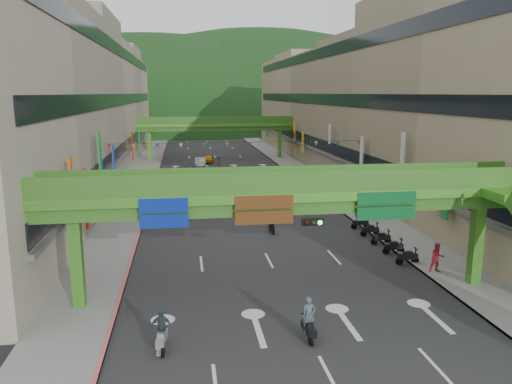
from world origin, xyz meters
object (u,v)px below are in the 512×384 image
(car_yellow, at_px, (208,159))
(scooter_rider_near, at_px, (309,320))
(car_silver, at_px, (200,163))
(pedestrian_red, at_px, (437,260))
(overpass_near, at_px, (309,206))
(scooter_rider_mid, at_px, (272,221))

(car_yellow, bearing_deg, scooter_rider_near, -85.02)
(car_silver, bearing_deg, pedestrian_red, -72.82)
(car_silver, relative_size, car_yellow, 1.16)
(car_silver, bearing_deg, car_yellow, 75.32)
(overpass_near, height_order, scooter_rider_near, overpass_near)
(car_silver, distance_m, pedestrian_red, 49.04)
(overpass_near, xyz_separation_m, car_yellow, (-2.46, 54.82, -4.54))
(pedestrian_red, bearing_deg, scooter_rider_near, -143.39)
(scooter_rider_near, height_order, car_yellow, scooter_rider_near)
(scooter_rider_mid, height_order, car_silver, scooter_rider_mid)
(car_silver, xyz_separation_m, pedestrian_red, (12.79, -47.34, 0.17))
(scooter_rider_near, relative_size, pedestrian_red, 1.12)
(scooter_rider_near, xyz_separation_m, pedestrian_red, (9.88, 7.00, -0.04))
(overpass_near, xyz_separation_m, pedestrian_red, (8.87, 2.62, -4.29))
(scooter_rider_near, relative_size, car_silver, 0.45)
(overpass_near, relative_size, pedestrian_red, 15.27)
(overpass_near, height_order, car_silver, overpass_near)
(overpass_near, xyz_separation_m, scooter_rider_near, (-1.01, -4.38, -4.25))
(car_yellow, bearing_deg, overpass_near, -83.85)
(car_silver, bearing_deg, overpass_near, -83.45)
(overpass_near, relative_size, scooter_rider_mid, 14.91)
(scooter_rider_near, distance_m, pedestrian_red, 12.11)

